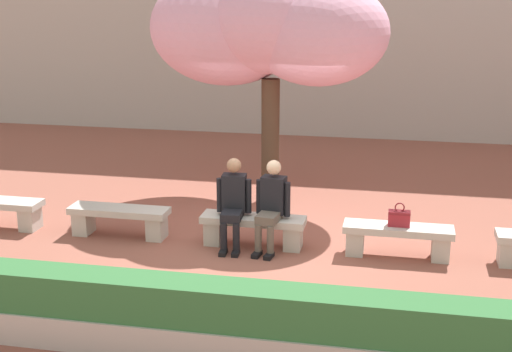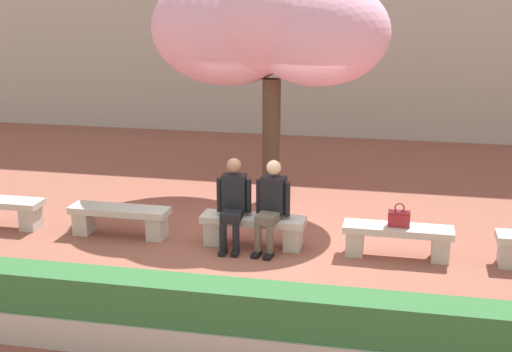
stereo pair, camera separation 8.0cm
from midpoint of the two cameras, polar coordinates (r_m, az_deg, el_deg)
ground_plane at (r=10.44m, az=-0.44°, el=-5.59°), size 100.00×100.00×0.00m
stone_bench_near_west at (r=10.92m, az=-11.08°, el=-3.27°), size 1.51×0.43×0.45m
stone_bench_center at (r=10.33m, az=-0.45°, el=-4.07°), size 1.51×0.43×0.45m
stone_bench_near_east at (r=10.13m, az=11.05°, el=-4.77°), size 1.51×0.43×0.45m
person_seated_left at (r=10.22m, az=-2.06°, el=-1.92°), size 0.51×0.70×1.29m
person_seated_right at (r=10.10m, az=1.02°, el=-2.11°), size 0.51×0.72×1.29m
handbag at (r=10.04m, az=11.16°, el=-3.25°), size 0.30×0.15×0.34m
cherry_tree_main at (r=12.09m, az=0.44°, el=11.83°), size 4.07×2.88×3.97m
planter_hedge_foreground at (r=7.49m, az=-5.54°, el=-11.32°), size 13.48×0.50×0.80m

